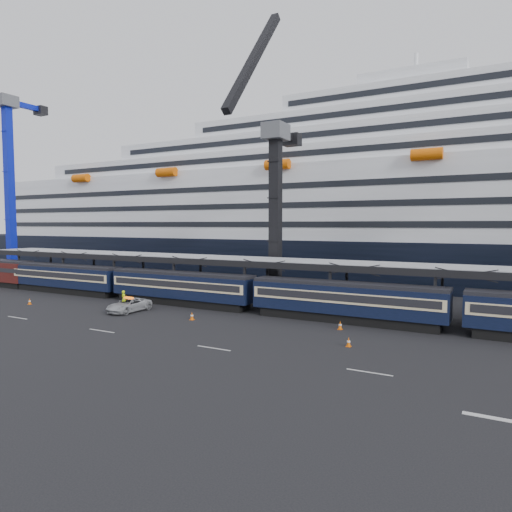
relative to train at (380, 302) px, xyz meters
The scene contains 12 objects.
ground 11.25m from the train, 65.06° to the right, with size 260.00×260.00×0.00m, color black.
train is the anchor object (origin of this frame).
canopy 6.85m from the train, 40.71° to the left, with size 130.00×6.25×5.53m.
cruise_ship 37.56m from the train, 84.34° to the left, with size 214.09×28.84×34.00m.
crane_blue 69.64m from the train, behind, with size 4.50×19.91×52.01m.
crane_dark_near 20.10m from the train, 150.76° to the left, with size 4.50×17.75×35.08m.
pickup_truck 26.45m from the train, 166.52° to the right, with size 2.43×5.26×1.46m, color #9FA2A6.
worker 28.33m from the train, behind, with size 0.72×0.48×1.99m, color #D1F90D.
traffic_cone_a 40.29m from the train, 167.96° to the right, with size 0.37×0.37×0.75m.
traffic_cone_b 18.32m from the train, 159.77° to the right, with size 0.42×0.42×0.83m.
traffic_cone_c 8.79m from the train, 92.53° to the right, with size 0.38×0.38×0.77m.
traffic_cone_d 4.66m from the train, 130.48° to the right, with size 0.40×0.40×0.81m.
Camera 1 is at (5.28, -32.73, 9.53)m, focal length 32.00 mm.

